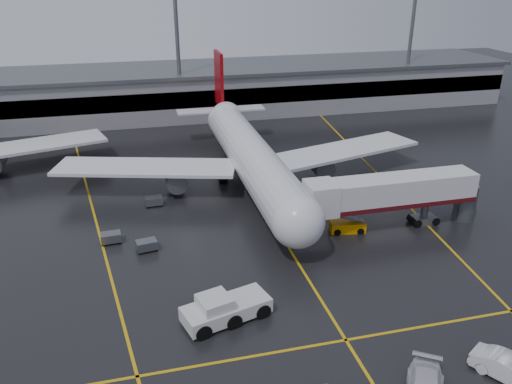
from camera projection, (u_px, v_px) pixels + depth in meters
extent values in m
plane|color=black|center=(269.00, 216.00, 58.50)|extent=(220.00, 220.00, 0.00)
cube|color=gold|center=(269.00, 216.00, 58.49)|extent=(0.25, 90.00, 0.02)
cube|color=gold|center=(346.00, 340.00, 38.95)|extent=(60.00, 0.25, 0.02)
cube|color=gold|center=(90.00, 198.00, 62.90)|extent=(9.99, 69.35, 0.02)
cube|color=gold|center=(374.00, 171.00, 71.40)|extent=(7.57, 69.64, 0.02)
cube|color=gray|center=(203.00, 91.00, 99.53)|extent=(120.00, 18.00, 8.00)
cube|color=black|center=(211.00, 98.00, 91.51)|extent=(120.00, 0.40, 3.00)
cube|color=#595B60|center=(202.00, 68.00, 97.80)|extent=(122.00, 19.00, 0.60)
cylinder|color=#595B60|center=(178.00, 51.00, 89.67)|extent=(0.70, 0.70, 25.00)
cylinder|color=#595B60|center=(410.00, 43.00, 99.73)|extent=(0.70, 0.70, 25.00)
cylinder|color=silver|center=(252.00, 158.00, 63.92)|extent=(5.20, 36.00, 5.20)
sphere|color=silver|center=(298.00, 221.00, 47.93)|extent=(5.20, 5.20, 5.20)
cone|color=silver|center=(221.00, 111.00, 82.33)|extent=(4.94, 8.00, 4.94)
cube|color=maroon|center=(219.00, 79.00, 81.25)|extent=(0.50, 5.50, 8.50)
cube|color=silver|center=(221.00, 110.00, 82.25)|extent=(14.00, 3.00, 0.25)
cube|color=silver|center=(146.00, 167.00, 63.11)|extent=(22.80, 11.83, 0.40)
cube|color=silver|center=(342.00, 150.00, 68.92)|extent=(22.80, 11.83, 0.40)
cylinder|color=#595B60|center=(176.00, 178.00, 63.56)|extent=(2.60, 4.50, 2.60)
cylinder|color=#595B60|center=(320.00, 165.00, 67.81)|extent=(2.60, 4.50, 2.60)
cylinder|color=#595B60|center=(287.00, 236.00, 51.88)|extent=(0.56, 0.56, 2.00)
cylinder|color=#595B60|center=(223.00, 175.00, 67.15)|extent=(0.56, 0.56, 2.00)
cylinder|color=#595B60|center=(270.00, 171.00, 68.58)|extent=(0.56, 0.56, 2.00)
cylinder|color=black|center=(287.00, 241.00, 52.10)|extent=(0.40, 1.10, 1.10)
cylinder|color=black|center=(223.00, 178.00, 67.33)|extent=(1.00, 1.40, 1.40)
cylinder|color=black|center=(270.00, 174.00, 68.76)|extent=(1.00, 1.40, 1.40)
cube|color=silver|center=(22.00, 147.00, 70.19)|extent=(22.80, 11.83, 0.40)
cube|color=silver|center=(394.00, 190.00, 54.08)|extent=(18.00, 3.20, 3.00)
cube|color=#480B11|center=(393.00, 201.00, 54.61)|extent=(18.00, 3.30, 0.50)
cube|color=silver|center=(321.00, 198.00, 52.25)|extent=(3.00, 3.40, 3.30)
cylinder|color=#595B60|center=(424.00, 211.00, 56.14)|extent=(0.80, 0.80, 3.00)
cube|color=#595B60|center=(423.00, 220.00, 56.56)|extent=(2.60, 1.60, 0.90)
cylinder|color=#595B60|center=(465.00, 202.00, 57.06)|extent=(2.40, 2.40, 4.00)
cylinder|color=black|center=(414.00, 221.00, 56.32)|extent=(0.90, 1.80, 0.90)
cylinder|color=black|center=(432.00, 219.00, 56.81)|extent=(0.90, 1.80, 0.90)
cube|color=silver|center=(226.00, 309.00, 40.97)|extent=(7.54, 4.62, 1.21)
cube|color=silver|center=(215.00, 303.00, 40.10)|extent=(2.98, 2.98, 1.01)
cube|color=black|center=(215.00, 303.00, 40.10)|extent=(2.68, 2.68, 0.91)
cylinder|color=black|center=(196.00, 323.00, 39.91)|extent=(2.08, 3.26, 1.31)
cylinder|color=black|center=(226.00, 313.00, 41.11)|extent=(2.08, 3.26, 1.31)
cylinder|color=black|center=(255.00, 303.00, 42.30)|extent=(2.08, 3.26, 1.31)
cube|color=orange|center=(347.00, 226.00, 54.81)|extent=(3.93, 2.11, 1.14)
cube|color=#595B60|center=(348.00, 217.00, 54.37)|extent=(3.70, 1.47, 1.30)
cylinder|color=black|center=(336.00, 229.00, 54.81)|extent=(0.99, 1.85, 0.73)
cylinder|color=black|center=(359.00, 228.00, 55.02)|extent=(0.99, 1.85, 0.73)
imported|color=white|center=(511.00, 370.00, 34.91)|extent=(4.31, 5.40, 1.72)
cube|color=#595B60|center=(147.00, 245.00, 51.03)|extent=(2.18, 1.60, 0.90)
cylinder|color=black|center=(140.00, 253.00, 50.51)|extent=(0.40, 0.20, 0.40)
cylinder|color=black|center=(156.00, 250.00, 51.09)|extent=(0.40, 0.20, 0.40)
cylinder|color=black|center=(138.00, 248.00, 51.35)|extent=(0.40, 0.20, 0.40)
cylinder|color=black|center=(154.00, 245.00, 51.93)|extent=(0.40, 0.20, 0.40)
cube|color=#595B60|center=(111.00, 237.00, 52.47)|extent=(2.08, 1.43, 0.90)
cylinder|color=black|center=(104.00, 245.00, 52.00)|extent=(0.40, 0.20, 0.40)
cylinder|color=black|center=(120.00, 242.00, 52.45)|extent=(0.40, 0.20, 0.40)
cylinder|color=black|center=(103.00, 240.00, 52.87)|extent=(0.40, 0.20, 0.40)
cylinder|color=black|center=(119.00, 238.00, 53.32)|extent=(0.40, 0.20, 0.40)
cube|color=#595B60|center=(154.00, 201.00, 60.68)|extent=(2.06, 1.40, 0.90)
cylinder|color=black|center=(148.00, 207.00, 60.22)|extent=(0.40, 0.20, 0.40)
cylinder|color=black|center=(161.00, 205.00, 60.65)|extent=(0.40, 0.20, 0.40)
cylinder|color=black|center=(147.00, 203.00, 61.10)|extent=(0.40, 0.20, 0.40)
cylinder|color=black|center=(160.00, 202.00, 61.52)|extent=(0.40, 0.20, 0.40)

